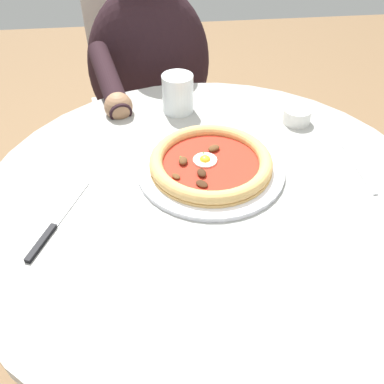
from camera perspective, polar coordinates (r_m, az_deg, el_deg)
name	(u,v)px	position (r m, az deg, el deg)	size (l,w,h in m)	color
ground_plane	(203,365)	(1.42, 1.53, -22.77)	(6.00, 6.00, 0.02)	brown
dining_table	(207,249)	(0.94, 2.14, -7.80)	(0.91, 0.91, 0.73)	#999993
pizza_on_plate	(211,164)	(0.86, 2.58, 3.91)	(0.31, 0.31, 0.04)	white
water_glass	(178,96)	(1.05, -1.97, 13.12)	(0.08, 0.08, 0.09)	silver
steak_knife	(51,230)	(0.78, -18.88, -5.01)	(0.20, 0.09, 0.01)	silver
ramekin_capers	(297,115)	(1.04, 14.24, 10.24)	(0.07, 0.07, 0.03)	white
fork_utensil	(357,167)	(0.94, 21.84, 3.27)	(0.18, 0.01, 0.00)	#BCBCC1
diner_person	(154,122)	(1.46, -5.32, 9.58)	(0.53, 0.41, 1.12)	#282833
cafe_chair_diner	(146,92)	(1.56, -6.36, 13.56)	(0.45, 0.45, 0.89)	beige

